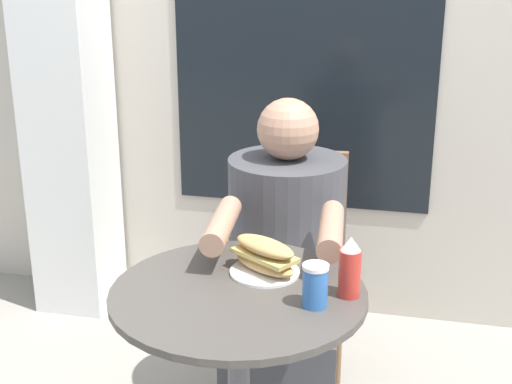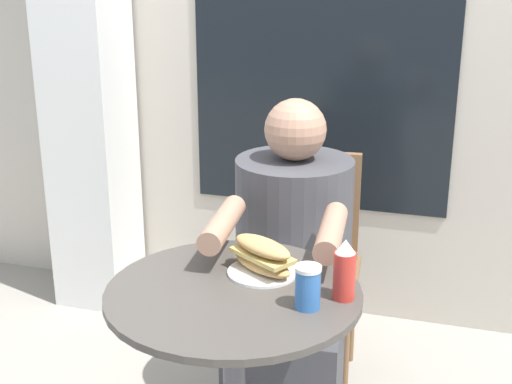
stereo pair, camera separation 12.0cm
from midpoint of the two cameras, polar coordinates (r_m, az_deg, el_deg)
The scene contains 7 objects.
lattice_pillar at distance 3.21m, azimuth -16.34°, elevation 11.15°, with size 0.32×0.32×2.40m.
cafe_table at distance 1.94m, azimuth -3.20°, elevation -13.39°, with size 0.66×0.66×0.76m.
diner_chair at distance 2.72m, azimuth 2.19°, elevation -4.24°, with size 0.41×0.41×0.87m.
seated_diner at distance 2.42m, azimuth 0.86°, elevation -8.15°, with size 0.43×0.71×1.15m.
sandwich_on_plate at distance 1.91m, azimuth -1.09°, elevation -5.33°, with size 0.21×0.19×0.10m.
drink_cup at distance 1.74m, azimuth 2.78°, elevation -7.50°, with size 0.07×0.07×0.11m.
condiment_bottle at distance 1.79m, azimuth 5.61°, elevation -6.08°, with size 0.06×0.06×0.16m.
Camera 1 is at (0.42, -1.59, 1.58)m, focal length 50.00 mm.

